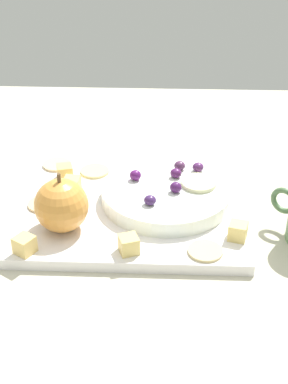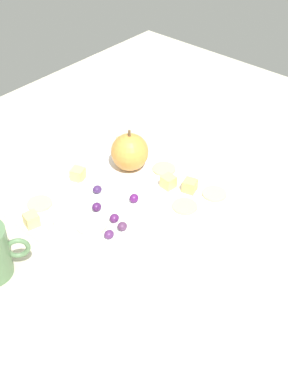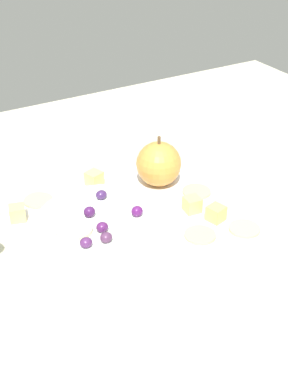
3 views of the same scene
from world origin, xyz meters
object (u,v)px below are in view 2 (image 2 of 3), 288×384
object	(u,v)px
cheese_cube_2	(190,186)
apple_slice_0	(92,225)
platter	(123,206)
cracker_2	(214,194)
apple_whole	(130,152)
cracker_3	(40,204)
cracker_0	(164,169)
grape_2	(114,218)
cheese_cube_1	(78,174)
cheese_cube_0	(31,220)
cheese_cube_3	(168,182)
grape_3	(97,189)
grape_5	(109,234)
grape_4	(134,198)
cracker_1	(185,206)
serving_dish	(108,215)
cheese_cube_4	(123,144)
grape_1	(122,226)
grape_0	(97,207)

from	to	relation	value
cheese_cube_2	apple_slice_0	size ratio (longest dim) A/B	0.45
platter	cracker_2	world-z (taller)	cracker_2
apple_whole	cracker_3	world-z (taller)	apple_whole
cracker_0	grape_2	xyz separation A→B (cm)	(-19.27, -4.89, 2.83)
cheese_cube_1	cheese_cube_2	bearing A→B (deg)	-58.59
apple_whole	cheese_cube_2	xyz separation A→B (cm)	(1.86, -13.37, -2.51)
cheese_cube_0	cheese_cube_3	bearing A→B (deg)	-24.84
grape_3	grape_5	size ratio (longest dim) A/B	1.00
grape_4	apple_slice_0	size ratio (longest dim) A/B	0.33
cheese_cube_2	cracker_1	world-z (taller)	cheese_cube_2
cheese_cube_0	cheese_cube_3	distance (cm)	26.22
serving_dish	cracker_3	distance (cm)	13.36
cracker_1	grape_5	world-z (taller)	grape_5
platter	apple_whole	world-z (taller)	apple_whole
serving_dish	cheese_cube_3	world-z (taller)	same
cracker_2	cracker_3	distance (cm)	32.09
cheese_cube_4	cracker_1	world-z (taller)	cheese_cube_4
cracker_1	grape_1	xyz separation A→B (cm)	(-13.50, 2.71, 2.81)
apple_whole	grape_2	world-z (taller)	apple_whole
cheese_cube_1	grape_3	xyz separation A→B (cm)	(-2.47, -7.83, 1.83)
cheese_cube_1	cracker_2	distance (cm)	26.15
cracker_3	grape_0	world-z (taller)	grape_0
grape_2	apple_slice_0	world-z (taller)	grape_2
grape_5	grape_4	bearing A→B (deg)	17.78
cheese_cube_2	cracker_2	size ratio (longest dim) A/B	0.51
cheese_cube_4	apple_slice_0	distance (cm)	26.87
platter	cracker_1	distance (cm)	11.31
cheese_cube_3	cheese_cube_4	size ratio (longest dim) A/B	1.00
grape_5	cheese_cube_1	bearing A→B (deg)	61.55
cheese_cube_4	apple_slice_0	size ratio (longest dim) A/B	0.45
apple_slice_0	cheese_cube_2	bearing A→B (deg)	-13.18
cheese_cube_2	grape_4	distance (cm)	12.05
grape_1	cracker_0	bearing A→B (deg)	20.07
cheese_cube_2	cracker_0	bearing A→B (deg)	75.69
platter	cheese_cube_0	bearing A→B (deg)	152.43
cracker_0	apple_slice_0	distance (cm)	22.92
cheese_cube_3	cracker_2	xyz separation A→B (cm)	(3.78, -7.95, -0.97)
apple_whole	cheese_cube_3	bearing A→B (deg)	-89.04
cheese_cube_0	grape_2	xyz separation A→B (cm)	(8.19, -11.95, 1.85)
cheese_cube_4	cracker_0	world-z (taller)	cheese_cube_4
grape_5	cracker_3	bearing A→B (deg)	91.23
cracker_3	cheese_cube_0	bearing A→B (deg)	-143.63
cheese_cube_4	cracker_3	distance (cm)	23.27
grape_4	grape_5	size ratio (longest dim) A/B	1.00
cracker_3	grape_5	bearing A→B (deg)	-88.77
cheese_cube_0	grape_4	bearing A→B (deg)	-37.66
platter	grape_4	distance (cm)	5.10
serving_dish	cracker_2	world-z (taller)	serving_dish
cheese_cube_3	grape_4	xyz separation A→B (cm)	(-9.58, 0.04, 1.91)
cracker_2	apple_slice_0	bearing A→B (deg)	158.35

